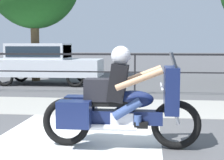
% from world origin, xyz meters
% --- Properties ---
extents(ground_plane, '(120.00, 120.00, 0.00)m').
position_xyz_m(ground_plane, '(0.00, 0.00, 0.00)').
color(ground_plane, '#4C4C4F').
extents(sidewalk_band, '(44.00, 2.40, 0.01)m').
position_xyz_m(sidewalk_band, '(0.00, 3.40, 0.01)').
color(sidewalk_band, '#99968E').
rests_on(sidewalk_band, ground).
extents(crosswalk_band, '(2.71, 6.00, 0.01)m').
position_xyz_m(crosswalk_band, '(-0.69, -0.20, 0.00)').
color(crosswalk_band, silver).
rests_on(crosswalk_band, ground).
extents(fence_railing, '(36.00, 0.05, 1.28)m').
position_xyz_m(fence_railing, '(0.00, 5.49, 1.00)').
color(fence_railing, black).
rests_on(fence_railing, ground).
extents(motorcycle, '(2.39, 0.76, 1.53)m').
position_xyz_m(motorcycle, '(0.04, 0.05, 0.68)').
color(motorcycle, black).
rests_on(motorcycle, ground).
extents(parked_car, '(4.31, 1.71, 1.59)m').
position_xyz_m(parked_car, '(-3.66, 7.91, 0.91)').
color(parked_car, '#B7BCC4').
rests_on(parked_car, ground).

